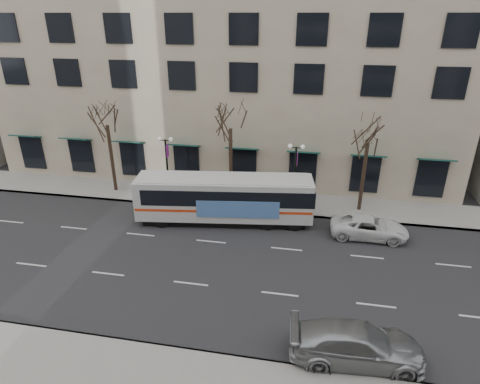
% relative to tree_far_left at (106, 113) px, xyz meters
% --- Properties ---
extents(ground, '(160.00, 160.00, 0.00)m').
position_rel_tree_far_left_xyz_m(ground, '(10.00, -8.80, -6.70)').
color(ground, black).
rests_on(ground, ground).
extents(sidewalk_far, '(80.00, 4.00, 0.15)m').
position_rel_tree_far_left_xyz_m(sidewalk_far, '(15.00, 0.20, -6.62)').
color(sidewalk_far, gray).
rests_on(sidewalk_far, ground).
extents(building_hotel, '(40.00, 20.00, 24.00)m').
position_rel_tree_far_left_xyz_m(building_hotel, '(8.00, 12.20, 5.30)').
color(building_hotel, tan).
rests_on(building_hotel, ground).
extents(tree_far_left, '(3.60, 3.60, 8.34)m').
position_rel_tree_far_left_xyz_m(tree_far_left, '(0.00, 0.00, 0.00)').
color(tree_far_left, black).
rests_on(tree_far_left, ground).
extents(tree_far_mid, '(3.60, 3.60, 8.55)m').
position_rel_tree_far_left_xyz_m(tree_far_mid, '(10.00, 0.00, 0.21)').
color(tree_far_mid, black).
rests_on(tree_far_mid, ground).
extents(tree_far_right, '(3.60, 3.60, 8.06)m').
position_rel_tree_far_left_xyz_m(tree_far_right, '(20.00, 0.00, -0.28)').
color(tree_far_right, black).
rests_on(tree_far_right, ground).
extents(lamp_post_left, '(1.22, 0.45, 5.21)m').
position_rel_tree_far_left_xyz_m(lamp_post_left, '(5.01, -0.60, -3.75)').
color(lamp_post_left, black).
rests_on(lamp_post_left, ground).
extents(lamp_post_right, '(1.22, 0.45, 5.21)m').
position_rel_tree_far_left_xyz_m(lamp_post_right, '(15.01, -0.60, -3.75)').
color(lamp_post_right, black).
rests_on(lamp_post_right, ground).
extents(city_bus, '(12.72, 4.39, 3.38)m').
position_rel_tree_far_left_xyz_m(city_bus, '(10.32, -3.43, -4.85)').
color(city_bus, silver).
rests_on(city_bus, ground).
extents(silver_car, '(5.94, 2.79, 1.68)m').
position_rel_tree_far_left_xyz_m(silver_car, '(18.64, -14.92, -5.86)').
color(silver_car, '#9A9DA1').
rests_on(silver_car, ground).
extents(white_pickup, '(5.11, 2.36, 1.42)m').
position_rel_tree_far_left_xyz_m(white_pickup, '(20.30, -3.88, -5.99)').
color(white_pickup, white).
rests_on(white_pickup, ground).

